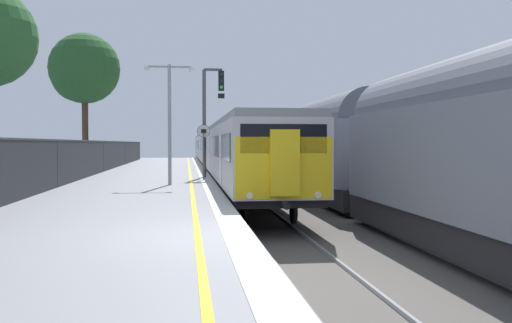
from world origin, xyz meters
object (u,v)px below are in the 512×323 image
at_px(platform_lamp_mid, 170,113).
at_px(signal_gantry, 209,110).
at_px(speed_limit_sign, 204,145).
at_px(commuter_train_at_platform, 218,148).
at_px(background_tree_centre, 83,71).
at_px(freight_train_adjacent_track, 326,146).

bearing_deg(platform_lamp_mid, signal_gantry, 69.54).
relative_size(signal_gantry, speed_limit_sign, 2.13).
xyz_separation_m(signal_gantry, platform_lamp_mid, (-1.82, -4.89, -0.43)).
distance_m(commuter_train_at_platform, speed_limit_sign, 20.78).
bearing_deg(speed_limit_sign, platform_lamp_mid, -118.05).
bearing_deg(background_tree_centre, platform_lamp_mid, -68.29).
bearing_deg(speed_limit_sign, background_tree_centre, 120.81).
height_order(signal_gantry, platform_lamp_mid, signal_gantry).
xyz_separation_m(speed_limit_sign, background_tree_centre, (-7.71, 12.93, 4.94)).
bearing_deg(freight_train_adjacent_track, platform_lamp_mid, -157.15).
bearing_deg(speed_limit_sign, freight_train_adjacent_track, 3.24).
xyz_separation_m(commuter_train_at_platform, freight_train_adjacent_track, (4.00, -20.37, 0.31)).
xyz_separation_m(commuter_train_at_platform, speed_limit_sign, (-1.85, -20.70, 0.36)).
bearing_deg(platform_lamp_mid, freight_train_adjacent_track, 22.85).
distance_m(signal_gantry, platform_lamp_mid, 5.24).
bearing_deg(platform_lamp_mid, commuter_train_at_platform, 81.96).
distance_m(commuter_train_at_platform, freight_train_adjacent_track, 20.76).
height_order(commuter_train_at_platform, background_tree_centre, background_tree_centre).
height_order(freight_train_adjacent_track, background_tree_centre, background_tree_centre).
xyz_separation_m(freight_train_adjacent_track, speed_limit_sign, (-5.85, -0.33, 0.05)).
height_order(commuter_train_at_platform, speed_limit_sign, commuter_train_at_platform).
distance_m(freight_train_adjacent_track, platform_lamp_mid, 8.06).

